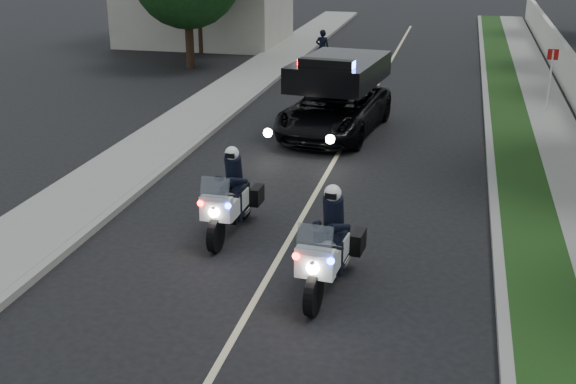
% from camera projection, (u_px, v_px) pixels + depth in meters
% --- Properties ---
extents(ground, '(120.00, 120.00, 0.00)m').
position_uv_depth(ground, '(258.00, 294.00, 12.75)').
color(ground, black).
rests_on(ground, ground).
extents(curb_right, '(0.20, 60.00, 0.15)m').
position_uv_depth(curb_right, '(489.00, 144.00, 20.97)').
color(curb_right, gray).
rests_on(curb_right, ground).
extents(grass_verge, '(1.20, 60.00, 0.16)m').
position_uv_depth(grass_verge, '(515.00, 146.00, 20.82)').
color(grass_verge, '#193814').
rests_on(grass_verge, ground).
extents(sidewalk_right, '(1.40, 60.00, 0.16)m').
position_uv_depth(sidewalk_right, '(563.00, 149.00, 20.54)').
color(sidewalk_right, gray).
rests_on(sidewalk_right, ground).
extents(curb_left, '(0.20, 60.00, 0.15)m').
position_uv_depth(curb_left, '(216.00, 127.00, 22.72)').
color(curb_left, gray).
rests_on(curb_left, ground).
extents(sidewalk_left, '(2.00, 60.00, 0.16)m').
position_uv_depth(sidewalk_left, '(183.00, 125.00, 22.96)').
color(sidewalk_left, gray).
rests_on(sidewalk_left, ground).
extents(lane_marking, '(0.12, 50.00, 0.01)m').
position_uv_depth(lane_marking, '(347.00, 138.00, 21.87)').
color(lane_marking, '#BFB78C').
rests_on(lane_marking, ground).
extents(police_moto_left, '(0.82, 2.18, 1.84)m').
position_uv_depth(police_moto_left, '(232.00, 233.00, 15.24)').
color(police_moto_left, silver).
rests_on(police_moto_left, ground).
extents(police_moto_right, '(0.98, 2.29, 1.90)m').
position_uv_depth(police_moto_right, '(328.00, 288.00, 12.96)').
color(police_moto_right, silver).
rests_on(police_moto_right, ground).
extents(police_suv, '(3.09, 5.58, 2.59)m').
position_uv_depth(police_suv, '(335.00, 133.00, 22.37)').
color(police_suv, black).
rests_on(police_suv, ground).
extents(bicycle, '(0.80, 1.85, 0.94)m').
position_uv_depth(bicycle, '(322.00, 71.00, 31.47)').
color(bicycle, black).
rests_on(bicycle, ground).
extents(cyclist, '(0.60, 0.44, 1.56)m').
position_uv_depth(cyclist, '(322.00, 71.00, 31.47)').
color(cyclist, black).
rests_on(cyclist, ground).
extents(sign_post, '(0.36, 0.36, 2.26)m').
position_uv_depth(sign_post, '(545.00, 115.00, 24.37)').
color(sign_post, red).
rests_on(sign_post, ground).
extents(tree_left_near, '(6.11, 6.11, 7.81)m').
position_uv_depth(tree_left_near, '(191.00, 68.00, 32.12)').
color(tree_left_near, '#153F16').
rests_on(tree_left_near, ground).
extents(tree_left_far, '(6.44, 6.44, 10.26)m').
position_uv_depth(tree_left_far, '(202.00, 53.00, 35.84)').
color(tree_left_far, black).
rests_on(tree_left_far, ground).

